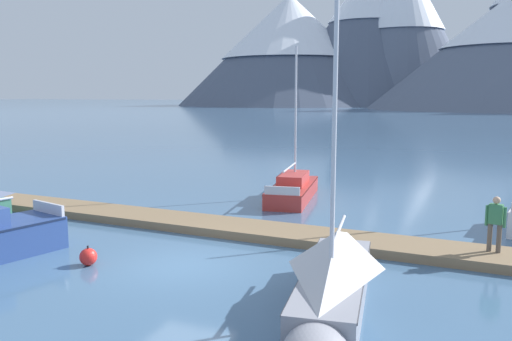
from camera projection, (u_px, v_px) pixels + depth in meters
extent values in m
plane|color=#426689|center=(182.00, 265.00, 15.67)|extent=(700.00, 700.00, 0.00)
cone|color=#4C566B|center=(289.00, 50.00, 224.39)|extent=(94.14, 94.14, 45.88)
cone|color=white|center=(290.00, 27.00, 223.00)|extent=(57.51, 57.51, 26.69)
cone|color=#4C566B|center=(367.00, 37.00, 220.42)|extent=(78.27, 78.27, 56.27)
cone|color=slate|center=(403.00, 32.00, 211.83)|extent=(61.28, 61.28, 58.27)
cone|color=slate|center=(508.00, 53.00, 168.27)|extent=(87.02, 87.02, 35.55)
cone|color=white|center=(510.00, 21.00, 166.89)|extent=(42.19, 42.19, 16.42)
cube|color=#846B4C|center=(236.00, 228.00, 19.34)|extent=(25.26, 3.59, 0.30)
cylinder|color=#38383D|center=(225.00, 235.00, 18.57)|extent=(24.15, 1.75, 0.24)
cylinder|color=#38383D|center=(247.00, 224.00, 20.13)|extent=(24.15, 1.75, 0.24)
cube|color=silver|center=(48.00, 208.00, 17.75)|extent=(1.66, 0.56, 0.36)
cube|color=#B2332D|center=(293.00, 192.00, 25.28)|extent=(2.44, 5.83, 0.73)
ellipsoid|color=#B2332D|center=(302.00, 181.00, 28.25)|extent=(1.62, 1.64, 0.69)
cube|color=#501614|center=(293.00, 185.00, 25.24)|extent=(2.47, 5.73, 0.06)
cylinder|color=silver|center=(296.00, 115.00, 25.36)|extent=(0.10, 0.10, 6.47)
cylinder|color=silver|center=(290.00, 167.00, 24.20)|extent=(0.50, 3.07, 0.08)
cube|color=#C03A35|center=(293.00, 179.00, 25.33)|extent=(1.52, 2.68, 0.51)
cube|color=silver|center=(282.00, 191.00, 22.56)|extent=(1.52, 0.30, 0.36)
cube|color=#93939E|center=(334.00, 290.00, 12.45)|extent=(2.04, 5.69, 0.91)
cube|color=#424247|center=(334.00, 273.00, 12.39)|extent=(2.06, 5.59, 0.06)
cylinder|color=silver|center=(335.00, 94.00, 11.16)|extent=(0.10, 0.10, 8.19)
cylinder|color=silver|center=(339.00, 230.00, 13.11)|extent=(0.44, 3.05, 0.08)
pyramid|color=silver|center=(337.00, 248.00, 12.73)|extent=(2.16, 4.62, 0.85)
cylinder|color=brown|center=(490.00, 237.00, 15.95)|extent=(0.14, 0.14, 0.86)
cylinder|color=brown|center=(499.00, 239.00, 15.80)|extent=(0.14, 0.14, 0.86)
cube|color=#387A4C|center=(496.00, 214.00, 15.77)|extent=(0.42, 0.31, 0.60)
sphere|color=tan|center=(497.00, 200.00, 15.71)|extent=(0.22, 0.22, 0.22)
cylinder|color=#387A4C|center=(487.00, 215.00, 15.93)|extent=(0.09, 0.09, 0.62)
cylinder|color=#387A4C|center=(505.00, 218.00, 15.64)|extent=(0.09, 0.09, 0.62)
sphere|color=red|center=(88.00, 257.00, 15.59)|extent=(0.51, 0.51, 0.51)
cylinder|color=#262628|center=(88.00, 247.00, 15.55)|extent=(0.06, 0.06, 0.08)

